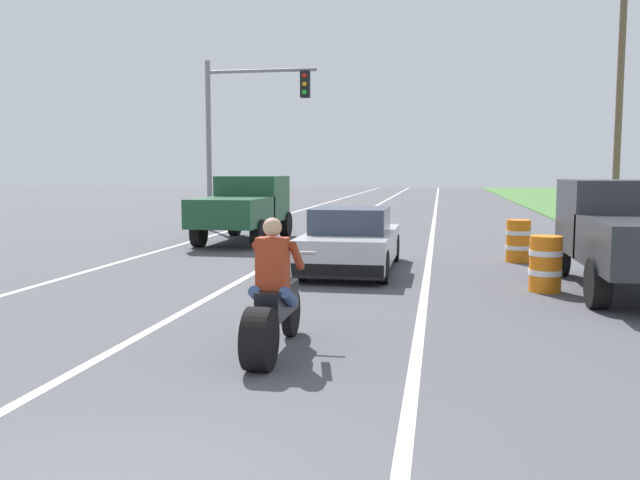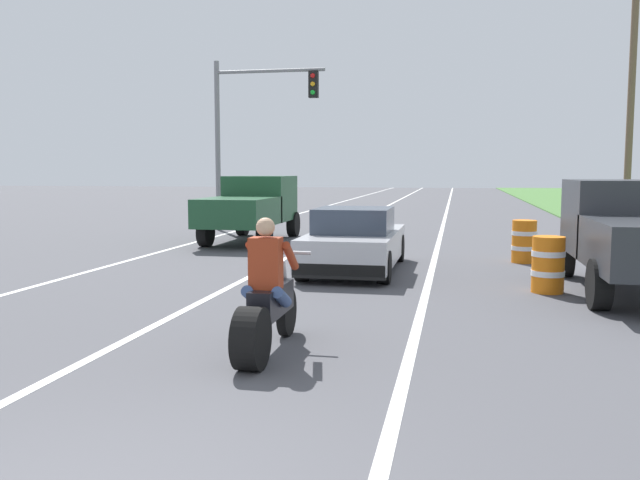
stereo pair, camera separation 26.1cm
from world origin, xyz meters
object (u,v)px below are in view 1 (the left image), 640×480
object	(u,v)px
motorcycle_with_rider	(273,306)
construction_barrel_mid	(518,241)
sports_car_silver	(351,242)
pickup_truck_left_lane_dark_green	(245,205)
traffic_light_mast_near	(241,119)
construction_barrel_nearest	(545,264)
pickup_truck_right_shoulder_dark_grey	(631,230)

from	to	relation	value
motorcycle_with_rider	construction_barrel_mid	distance (m)	9.57
sports_car_silver	pickup_truck_left_lane_dark_green	bearing A→B (deg)	126.68
traffic_light_mast_near	motorcycle_with_rider	bearing A→B (deg)	-71.87
sports_car_silver	traffic_light_mast_near	distance (m)	10.66
construction_barrel_nearest	sports_car_silver	bearing A→B (deg)	153.71
motorcycle_with_rider	traffic_light_mast_near	bearing A→B (deg)	108.13
pickup_truck_right_shoulder_dark_grey	construction_barrel_nearest	distance (m)	1.59
pickup_truck_left_lane_dark_green	traffic_light_mast_near	xyz separation A→B (m)	(-1.13, 3.42, 2.85)
pickup_truck_left_lane_dark_green	traffic_light_mast_near	size ratio (longest dim) A/B	0.80
pickup_truck_right_shoulder_dark_grey	construction_barrel_mid	distance (m)	4.04
sports_car_silver	construction_barrel_nearest	distance (m)	4.17
construction_barrel_nearest	construction_barrel_mid	distance (m)	3.92
sports_car_silver	traffic_light_mast_near	world-z (taller)	traffic_light_mast_near
motorcycle_with_rider	construction_barrel_mid	world-z (taller)	motorcycle_with_rider
traffic_light_mast_near	pickup_truck_left_lane_dark_green	bearing A→B (deg)	-71.74
motorcycle_with_rider	traffic_light_mast_near	size ratio (longest dim) A/B	0.37
motorcycle_with_rider	construction_barrel_mid	bearing A→B (deg)	67.07
motorcycle_with_rider	sports_car_silver	xyz separation A→B (m)	(0.03, 6.74, 0.04)
pickup_truck_right_shoulder_dark_grey	traffic_light_mast_near	xyz separation A→B (m)	(-10.29, 10.39, 2.85)
pickup_truck_left_lane_dark_green	pickup_truck_right_shoulder_dark_grey	bearing A→B (deg)	-37.23
pickup_truck_right_shoulder_dark_grey	construction_barrel_nearest	world-z (taller)	pickup_truck_right_shoulder_dark_grey
traffic_light_mast_near	construction_barrel_mid	world-z (taller)	traffic_light_mast_near
construction_barrel_mid	motorcycle_with_rider	bearing A→B (deg)	-112.93
pickup_truck_left_lane_dark_green	construction_barrel_mid	bearing A→B (deg)	-23.03
motorcycle_with_rider	traffic_light_mast_near	distance (m)	16.65
pickup_truck_right_shoulder_dark_grey	construction_barrel_mid	size ratio (longest dim) A/B	4.80
construction_barrel_nearest	construction_barrel_mid	bearing A→B (deg)	90.58
motorcycle_with_rider	pickup_truck_right_shoulder_dark_grey	world-z (taller)	pickup_truck_right_shoulder_dark_grey
traffic_light_mast_near	construction_barrel_mid	size ratio (longest dim) A/B	6.00
motorcycle_with_rider	pickup_truck_left_lane_dark_green	world-z (taller)	pickup_truck_left_lane_dark_green
pickup_truck_left_lane_dark_green	construction_barrel_mid	world-z (taller)	pickup_truck_left_lane_dark_green
motorcycle_with_rider	pickup_truck_right_shoulder_dark_grey	xyz separation A→B (m)	(5.22, 5.11, 0.51)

